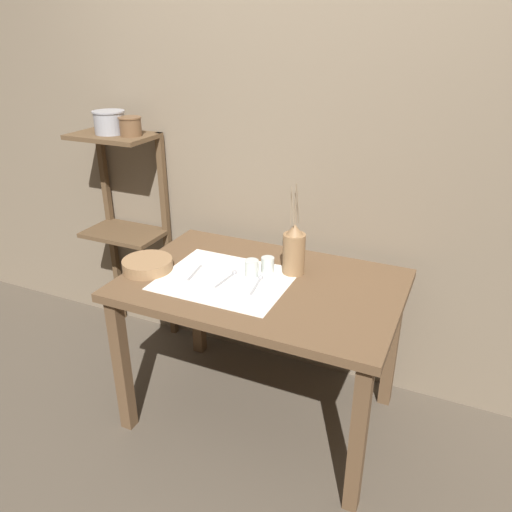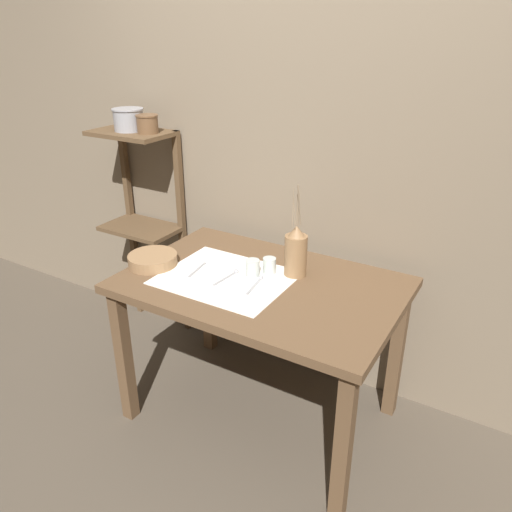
# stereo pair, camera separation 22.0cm
# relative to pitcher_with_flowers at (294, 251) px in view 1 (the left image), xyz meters

# --- Properties ---
(ground_plane) EXTENTS (12.00, 12.00, 0.00)m
(ground_plane) POSITION_rel_pitcher_with_flowers_xyz_m (-0.10, -0.14, -0.88)
(ground_plane) COLOR brown
(stone_wall_back) EXTENTS (7.00, 0.06, 2.40)m
(stone_wall_back) POSITION_rel_pitcher_with_flowers_xyz_m (-0.10, 0.38, 0.32)
(stone_wall_back) COLOR #7A6B56
(stone_wall_back) RESTS_ON ground_plane
(wooden_table) EXTENTS (1.24, 0.82, 0.76)m
(wooden_table) POSITION_rel_pitcher_with_flowers_xyz_m (-0.10, -0.14, -0.21)
(wooden_table) COLOR brown
(wooden_table) RESTS_ON ground_plane
(wooden_shelf_unit) EXTENTS (0.45, 0.29, 1.28)m
(wooden_shelf_unit) POSITION_rel_pitcher_with_flowers_xyz_m (-1.12, 0.23, -0.01)
(wooden_shelf_unit) COLOR brown
(wooden_shelf_unit) RESTS_ON ground_plane
(linen_cloth) EXTENTS (0.58, 0.47, 0.00)m
(linen_cloth) POSITION_rel_pitcher_with_flowers_xyz_m (-0.26, -0.19, -0.11)
(linen_cloth) COLOR white
(linen_cloth) RESTS_ON wooden_table
(pitcher_with_flowers) EXTENTS (0.10, 0.10, 0.44)m
(pitcher_with_flowers) POSITION_rel_pitcher_with_flowers_xyz_m (0.00, 0.00, 0.00)
(pitcher_with_flowers) COLOR olive
(pitcher_with_flowers) RESTS_ON wooden_table
(wooden_bowl) EXTENTS (0.23, 0.23, 0.05)m
(wooden_bowl) POSITION_rel_pitcher_with_flowers_xyz_m (-0.64, -0.25, -0.09)
(wooden_bowl) COLOR #8E6B47
(wooden_bowl) RESTS_ON wooden_table
(glass_tumbler_near) EXTENTS (0.06, 0.06, 0.08)m
(glass_tumbler_near) POSITION_rel_pitcher_with_flowers_xyz_m (-0.16, -0.11, -0.07)
(glass_tumbler_near) COLOR #B7C1BC
(glass_tumbler_near) RESTS_ON wooden_table
(glass_tumbler_far) EXTENTS (0.06, 0.06, 0.07)m
(glass_tumbler_far) POSITION_rel_pitcher_with_flowers_xyz_m (-0.11, -0.05, -0.07)
(glass_tumbler_far) COLOR #B7C1BC
(glass_tumbler_far) RESTS_ON wooden_table
(fork_outer) EXTENTS (0.04, 0.16, 0.00)m
(fork_outer) POSITION_rel_pitcher_with_flowers_xyz_m (-0.41, -0.20, -0.11)
(fork_outer) COLOR #939399
(fork_outer) RESTS_ON wooden_table
(spoon_inner) EXTENTS (0.03, 0.17, 0.02)m
(spoon_inner) POSITION_rel_pitcher_with_flowers_xyz_m (-0.25, -0.15, -0.11)
(spoon_inner) COLOR #939399
(spoon_inner) RESTS_ON wooden_table
(spoon_outer) EXTENTS (0.04, 0.17, 0.02)m
(spoon_outer) POSITION_rel_pitcher_with_flowers_xyz_m (-0.11, -0.15, -0.11)
(spoon_outer) COLOR #939399
(spoon_outer) RESTS_ON wooden_table
(metal_pot_large) EXTENTS (0.17, 0.17, 0.12)m
(metal_pot_large) POSITION_rel_pitcher_with_flowers_xyz_m (-1.13, 0.19, 0.47)
(metal_pot_large) COLOR #939399
(metal_pot_large) RESTS_ON wooden_shelf_unit
(metal_pot_small) EXTENTS (0.12, 0.12, 0.10)m
(metal_pot_small) POSITION_rel_pitcher_with_flowers_xyz_m (-1.00, 0.19, 0.46)
(metal_pot_small) COLOR brown
(metal_pot_small) RESTS_ON wooden_shelf_unit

